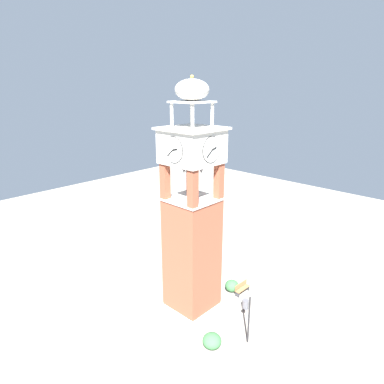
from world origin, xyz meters
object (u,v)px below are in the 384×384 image
(lamp_post, at_px, (250,308))
(trash_bin, at_px, (245,304))
(clock_tower, at_px, (192,224))
(park_bench, at_px, (242,288))

(lamp_post, bearing_deg, trash_bin, -52.27)
(clock_tower, distance_m, lamp_post, 7.12)
(clock_tower, bearing_deg, park_bench, -112.44)
(park_bench, height_order, lamp_post, lamp_post)
(clock_tower, distance_m, trash_bin, 8.04)
(park_bench, height_order, trash_bin, park_bench)
(clock_tower, xyz_separation_m, trash_bin, (-3.27, -2.75, -6.81))
(park_bench, relative_size, lamp_post, 0.40)
(park_bench, bearing_deg, lamp_post, 129.56)
(clock_tower, xyz_separation_m, lamp_post, (-5.57, 0.22, -4.43))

